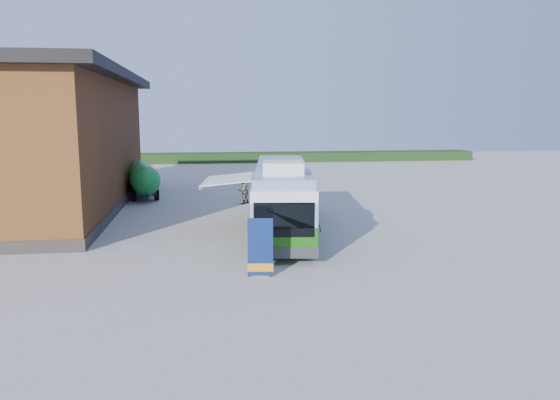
{
  "coord_description": "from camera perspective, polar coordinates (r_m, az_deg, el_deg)",
  "views": [
    {
      "loc": [
        -1.87,
        -21.12,
        5.25
      ],
      "look_at": [
        1.45,
        2.78,
        1.4
      ],
      "focal_mm": 35.0,
      "sensor_mm": 36.0,
      "label": 1
    }
  ],
  "objects": [
    {
      "name": "bus",
      "position": [
        24.11,
        0.19,
        0.49
      ],
      "size": [
        3.79,
        11.48,
        3.46
      ],
      "rotation": [
        0.0,
        0.0,
        -0.13
      ],
      "color": "#206611",
      "rests_on": "ground"
    },
    {
      "name": "hedge",
      "position": [
        60.13,
        1.56,
        4.54
      ],
      "size": [
        40.0,
        3.0,
        1.0
      ],
      "primitive_type": "cube",
      "color": "#264419",
      "rests_on": "ground"
    },
    {
      "name": "person_a",
      "position": [
        29.76,
        -2.56,
        0.63
      ],
      "size": [
        0.71,
        0.53,
        1.77
      ],
      "primitive_type": "imported",
      "rotation": [
        0.0,
        0.0,
        0.18
      ],
      "color": "#999999",
      "rests_on": "ground"
    },
    {
      "name": "banner",
      "position": [
        17.67,
        -2.06,
        -5.56
      ],
      "size": [
        0.84,
        0.25,
        1.93
      ],
      "rotation": [
        0.0,
        0.0,
        -0.13
      ],
      "color": "navy",
      "rests_on": "ground"
    },
    {
      "name": "ground",
      "position": [
        21.85,
        -2.78,
        -4.85
      ],
      "size": [
        100.0,
        100.0,
        0.0
      ],
      "primitive_type": "plane",
      "color": "#BCB7AD",
      "rests_on": "ground"
    },
    {
      "name": "picnic_table",
      "position": [
        24.1,
        2.65,
        -2.24
      ],
      "size": [
        1.56,
        1.48,
        0.71
      ],
      "rotation": [
        0.0,
        0.0,
        -0.37
      ],
      "color": "tan",
      "rests_on": "ground"
    },
    {
      "name": "awning",
      "position": [
        24.08,
        -4.88,
        2.55
      ],
      "size": [
        2.75,
        3.95,
        0.49
      ],
      "rotation": [
        0.0,
        0.0,
        -0.13
      ],
      "color": "white",
      "rests_on": "ground"
    },
    {
      "name": "barn",
      "position": [
        32.34,
        -23.49,
        5.38
      ],
      "size": [
        9.6,
        21.2,
        7.5
      ],
      "color": "brown",
      "rests_on": "ground"
    },
    {
      "name": "person_b",
      "position": [
        31.84,
        -3.89,
        1.01
      ],
      "size": [
        0.98,
        0.98,
        1.6
      ],
      "primitive_type": "imported",
      "rotation": [
        0.0,
        0.0,
        -2.36
      ],
      "color": "#999999",
      "rests_on": "ground"
    },
    {
      "name": "slurry_tanker",
      "position": [
        35.02,
        -14.15,
        2.25
      ],
      "size": [
        2.5,
        5.84,
        2.19
      ],
      "rotation": [
        0.0,
        0.0,
        0.19
      ],
      "color": "#1A9134",
      "rests_on": "ground"
    }
  ]
}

